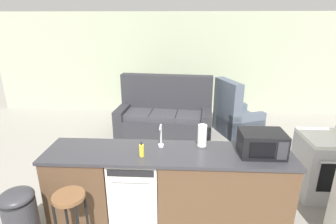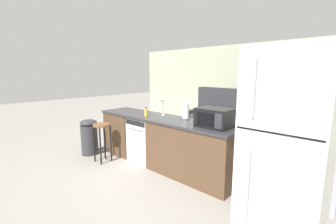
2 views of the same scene
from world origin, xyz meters
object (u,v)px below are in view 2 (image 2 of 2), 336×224
at_px(soap_bottle, 146,112).
at_px(trash_bin, 89,136).
at_px(refrigerator, 286,150).
at_px(bar_stool, 102,134).
at_px(stove_range, 307,166).
at_px(paper_towel_roll, 186,111).
at_px(microwave, 215,118).
at_px(dishwasher, 147,139).
at_px(kettle, 329,128).
at_px(armchair, 284,132).
at_px(couch, 223,121).

height_order(soap_bottle, trash_bin, soap_bottle).
distance_m(refrigerator, bar_stool, 3.18).
bearing_deg(soap_bottle, bar_stool, -140.92).
relative_size(soap_bottle, bar_stool, 0.24).
bearing_deg(stove_range, paper_towel_roll, -168.11).
xyz_separation_m(refrigerator, soap_bottle, (-2.50, 0.44, 0.01)).
relative_size(microwave, trash_bin, 0.68).
height_order(stove_range, paper_towel_roll, paper_towel_roll).
relative_size(dishwasher, kettle, 4.10).
distance_m(refrigerator, armchair, 3.41).
relative_size(kettle, trash_bin, 0.28).
bearing_deg(trash_bin, microwave, 13.29).
height_order(refrigerator, kettle, refrigerator).
bearing_deg(couch, microwave, -63.82).
height_order(trash_bin, couch, couch).
height_order(dishwasher, soap_bottle, soap_bottle).
bearing_deg(stove_range, refrigerator, -90.01).
bearing_deg(bar_stool, dishwasher, 49.44).
relative_size(paper_towel_roll, soap_bottle, 1.60).
bearing_deg(kettle, armchair, 117.39).
height_order(stove_range, soap_bottle, soap_bottle).
relative_size(stove_range, paper_towel_roll, 3.19).
bearing_deg(refrigerator, armchair, 105.10).
distance_m(paper_towel_roll, kettle, 2.02).
distance_m(paper_towel_roll, couch, 2.58).
xyz_separation_m(soap_bottle, kettle, (2.66, 0.79, 0.01)).
distance_m(stove_range, bar_stool, 3.37).
bearing_deg(bar_stool, armchair, 55.69).
xyz_separation_m(stove_range, kettle, (0.17, 0.13, 0.53)).
distance_m(stove_range, paper_towel_roll, 1.92).
xyz_separation_m(trash_bin, armchair, (2.84, 3.31, -0.03)).
xyz_separation_m(soap_bottle, bar_stool, (-0.66, -0.53, -0.44)).
xyz_separation_m(paper_towel_roll, couch, (-0.61, 2.42, -0.64)).
bearing_deg(microwave, bar_stool, -162.37).
bearing_deg(trash_bin, refrigerator, 1.02).
height_order(kettle, couch, couch).
xyz_separation_m(soap_bottle, armchair, (1.62, 2.81, -0.62)).
height_order(microwave, soap_bottle, microwave).
bearing_deg(stove_range, armchair, 112.19).
xyz_separation_m(refrigerator, bar_stool, (-3.15, -0.10, -0.43)).
height_order(dishwasher, couch, couch).
bearing_deg(couch, paper_towel_roll, -75.94).
distance_m(microwave, soap_bottle, 1.38).
height_order(microwave, kettle, microwave).
xyz_separation_m(stove_range, armchair, (-0.87, 2.14, -0.10)).
distance_m(soap_bottle, couch, 2.77).
bearing_deg(refrigerator, trash_bin, -178.98).
height_order(paper_towel_roll, armchair, armchair).
relative_size(refrigerator, armchair, 1.60).
xyz_separation_m(dishwasher, armchair, (1.73, 2.69, -0.07)).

